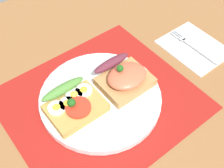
% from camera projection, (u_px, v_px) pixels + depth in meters
% --- Properties ---
extents(ground_plane, '(1.20, 0.90, 0.03)m').
position_uv_depth(ground_plane, '(101.00, 106.00, 0.61)').
color(ground_plane, '#905E34').
extents(placemat, '(0.37, 0.33, 0.00)m').
position_uv_depth(placemat, '(101.00, 101.00, 0.60)').
color(placemat, maroon).
rests_on(placemat, ground_plane).
extents(plate, '(0.25, 0.25, 0.01)m').
position_uv_depth(plate, '(100.00, 98.00, 0.59)').
color(plate, white).
rests_on(plate, placemat).
extents(sandwich_egg_tomato, '(0.11, 0.10, 0.04)m').
position_uv_depth(sandwich_egg_tomato, '(74.00, 104.00, 0.56)').
color(sandwich_egg_tomato, '#B08D43').
rests_on(sandwich_egg_tomato, plate).
extents(sandwich_salmon, '(0.10, 0.10, 0.05)m').
position_uv_depth(sandwich_salmon, '(124.00, 77.00, 0.59)').
color(sandwich_salmon, '#B4824A').
rests_on(sandwich_salmon, plate).
extents(napkin, '(0.12, 0.15, 0.01)m').
position_uv_depth(napkin, '(194.00, 47.00, 0.70)').
color(napkin, white).
rests_on(napkin, ground_plane).
extents(fork, '(0.02, 0.14, 0.00)m').
position_uv_depth(fork, '(192.00, 46.00, 0.70)').
color(fork, '#B7B7BC').
rests_on(fork, napkin).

